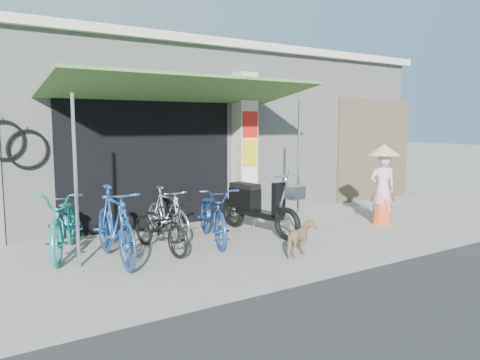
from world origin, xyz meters
TOP-DOWN VIEW (x-y plane):
  - ground at (0.00, 0.00)m, footprint 80.00×80.00m
  - bicycle_shop at (-0.00, 5.09)m, footprint 12.30×5.30m
  - shop_pillar at (0.85, 2.45)m, footprint 0.42×0.44m
  - awning at (-0.90, 1.63)m, footprint 4.60×1.88m
  - neighbour_right at (5.00, 2.59)m, footprint 2.60×0.06m
  - bike_teal at (-3.00, 1.49)m, footprint 1.32×2.02m
  - bike_blue at (-2.50, 0.72)m, footprint 0.58×1.83m
  - bike_black at (-1.74, 0.88)m, footprint 0.72×1.56m
  - bike_silver at (-1.32, 1.56)m, footprint 0.51×1.52m
  - bike_navy at (-0.76, 0.97)m, footprint 1.13×1.90m
  - street_dog at (-0.10, -0.51)m, footprint 0.70×0.53m
  - moped at (0.22, 1.08)m, footprint 0.60×1.96m
  - nun at (2.77, 0.42)m, footprint 0.64×0.64m

SIDE VIEW (x-z plane):
  - ground at x=0.00m, z-range 0.00..0.00m
  - street_dog at x=-0.10m, z-range 0.00..0.53m
  - bike_black at x=-1.74m, z-range 0.00..0.79m
  - bike_silver at x=-1.32m, z-range 0.00..0.90m
  - bike_navy at x=-0.76m, z-range 0.00..0.94m
  - bike_teal at x=-3.00m, z-range 0.00..1.00m
  - moped at x=0.22m, z-range -0.05..1.06m
  - bike_blue at x=-2.50m, z-range 0.00..1.09m
  - nun at x=2.77m, z-range 0.01..1.58m
  - neighbour_right at x=5.00m, z-range 0.00..2.60m
  - shop_pillar at x=0.85m, z-range 0.00..3.00m
  - bicycle_shop at x=0.00m, z-range 0.00..3.66m
  - awning at x=-0.90m, z-range 1.15..3.88m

